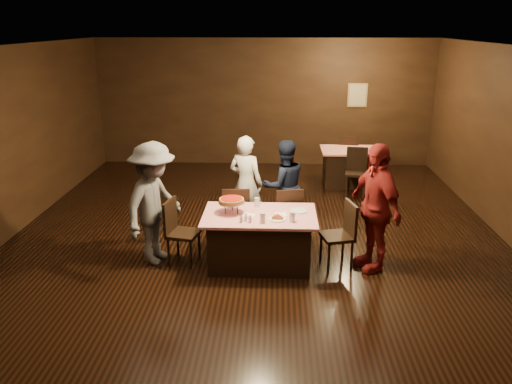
{
  "coord_description": "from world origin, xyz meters",
  "views": [
    {
      "loc": [
        0.32,
        -6.99,
        3.34
      ],
      "look_at": [
        0.02,
        -0.15,
        1.0
      ],
      "focal_mm": 35.0,
      "sensor_mm": 36.0,
      "label": 1
    }
  ],
  "objects_px": {
    "chair_end_right": "(337,235)",
    "glass_front_right": "(292,217)",
    "glass_front_left": "(263,218)",
    "chair_back_far": "(348,156)",
    "chair_far_left": "(236,214)",
    "plate_empty": "(298,211)",
    "pizza_stand": "(232,201)",
    "main_table": "(260,239)",
    "chair_end_left": "(183,232)",
    "glass_back": "(257,202)",
    "chair_back_near": "(356,172)",
    "diner_red_shirt": "(375,207)",
    "chair_far_right": "(287,215)",
    "back_table": "(351,167)",
    "diner_white_jacket": "(246,183)",
    "diner_navy_hoodie": "(284,186)",
    "diner_grey_knit": "(154,203)"
  },
  "relations": [
    {
      "from": "main_table",
      "to": "chair_back_far",
      "type": "distance_m",
      "value": 4.81
    },
    {
      "from": "chair_end_left",
      "to": "glass_front_left",
      "type": "height_order",
      "value": "chair_end_left"
    },
    {
      "from": "chair_end_right",
      "to": "chair_back_far",
      "type": "distance_m",
      "value": 4.51
    },
    {
      "from": "chair_far_left",
      "to": "chair_end_right",
      "type": "relative_size",
      "value": 1.0
    },
    {
      "from": "chair_far_left",
      "to": "chair_back_far",
      "type": "bearing_deg",
      "value": -126.67
    },
    {
      "from": "glass_front_left",
      "to": "chair_back_far",
      "type": "bearing_deg",
      "value": 69.45
    },
    {
      "from": "chair_end_left",
      "to": "glass_front_right",
      "type": "xyz_separation_m",
      "value": [
        1.55,
        -0.25,
        0.37
      ]
    },
    {
      "from": "diner_white_jacket",
      "to": "pizza_stand",
      "type": "distance_m",
      "value": 1.26
    },
    {
      "from": "pizza_stand",
      "to": "main_table",
      "type": "bearing_deg",
      "value": -7.13
    },
    {
      "from": "plate_empty",
      "to": "chair_far_right",
      "type": "bearing_deg",
      "value": 104.04
    },
    {
      "from": "main_table",
      "to": "chair_far_left",
      "type": "height_order",
      "value": "chair_far_left"
    },
    {
      "from": "chair_back_near",
      "to": "diner_navy_hoodie",
      "type": "relative_size",
      "value": 0.61
    },
    {
      "from": "chair_far_right",
      "to": "chair_end_left",
      "type": "relative_size",
      "value": 1.0
    },
    {
      "from": "chair_far_right",
      "to": "glass_back",
      "type": "bearing_deg",
      "value": 33.65
    },
    {
      "from": "back_table",
      "to": "diner_red_shirt",
      "type": "relative_size",
      "value": 0.71
    },
    {
      "from": "chair_end_right",
      "to": "diner_grey_knit",
      "type": "relative_size",
      "value": 0.53
    },
    {
      "from": "chair_far_right",
      "to": "glass_front_left",
      "type": "distance_m",
      "value": 1.17
    },
    {
      "from": "chair_far_right",
      "to": "glass_front_right",
      "type": "height_order",
      "value": "chair_far_right"
    },
    {
      "from": "plate_empty",
      "to": "chair_back_near",
      "type": "bearing_deg",
      "value": 66.88
    },
    {
      "from": "main_table",
      "to": "glass_front_left",
      "type": "distance_m",
      "value": 0.55
    },
    {
      "from": "diner_white_jacket",
      "to": "plate_empty",
      "type": "xyz_separation_m",
      "value": [
        0.82,
        -1.14,
        -0.03
      ]
    },
    {
      "from": "chair_end_right",
      "to": "glass_front_right",
      "type": "distance_m",
      "value": 0.79
    },
    {
      "from": "back_table",
      "to": "chair_back_near",
      "type": "distance_m",
      "value": 0.71
    },
    {
      "from": "chair_back_near",
      "to": "diner_white_jacket",
      "type": "bearing_deg",
      "value": -130.16
    },
    {
      "from": "chair_end_right",
      "to": "diner_navy_hoodie",
      "type": "relative_size",
      "value": 0.61
    },
    {
      "from": "main_table",
      "to": "chair_end_left",
      "type": "bearing_deg",
      "value": 180.0
    },
    {
      "from": "diner_navy_hoodie",
      "to": "glass_back",
      "type": "bearing_deg",
      "value": 49.33
    },
    {
      "from": "glass_front_right",
      "to": "glass_back",
      "type": "relative_size",
      "value": 1.0
    },
    {
      "from": "chair_far_right",
      "to": "diner_white_jacket",
      "type": "height_order",
      "value": "diner_white_jacket"
    },
    {
      "from": "pizza_stand",
      "to": "glass_back",
      "type": "relative_size",
      "value": 2.71
    },
    {
      "from": "pizza_stand",
      "to": "glass_back",
      "type": "bearing_deg",
      "value": 35.54
    },
    {
      "from": "back_table",
      "to": "pizza_stand",
      "type": "height_order",
      "value": "pizza_stand"
    },
    {
      "from": "back_table",
      "to": "chair_end_right",
      "type": "distance_m",
      "value": 3.92
    },
    {
      "from": "chair_far_right",
      "to": "chair_back_near",
      "type": "bearing_deg",
      "value": -132.15
    },
    {
      "from": "back_table",
      "to": "diner_white_jacket",
      "type": "relative_size",
      "value": 0.8
    },
    {
      "from": "glass_front_right",
      "to": "main_table",
      "type": "bearing_deg",
      "value": 150.95
    },
    {
      "from": "chair_far_right",
      "to": "pizza_stand",
      "type": "relative_size",
      "value": 2.5
    },
    {
      "from": "glass_front_left",
      "to": "glass_front_right",
      "type": "relative_size",
      "value": 1.0
    },
    {
      "from": "plate_empty",
      "to": "chair_far_left",
      "type": "bearing_deg",
      "value": 147.72
    },
    {
      "from": "chair_back_far",
      "to": "glass_back",
      "type": "xyz_separation_m",
      "value": [
        -1.88,
        -4.15,
        0.37
      ]
    },
    {
      "from": "chair_back_far",
      "to": "diner_grey_knit",
      "type": "height_order",
      "value": "diner_grey_knit"
    },
    {
      "from": "chair_back_near",
      "to": "diner_red_shirt",
      "type": "bearing_deg",
      "value": -85.9
    },
    {
      "from": "back_table",
      "to": "diner_white_jacket",
      "type": "height_order",
      "value": "diner_white_jacket"
    },
    {
      "from": "chair_far_left",
      "to": "chair_end_left",
      "type": "height_order",
      "value": "same"
    },
    {
      "from": "plate_empty",
      "to": "pizza_stand",
      "type": "bearing_deg",
      "value": -173.99
    },
    {
      "from": "chair_end_right",
      "to": "diner_white_jacket",
      "type": "relative_size",
      "value": 0.59
    },
    {
      "from": "main_table",
      "to": "diner_red_shirt",
      "type": "bearing_deg",
      "value": -1.1
    },
    {
      "from": "back_table",
      "to": "chair_far_left",
      "type": "distance_m",
      "value": 3.82
    },
    {
      "from": "chair_end_left",
      "to": "glass_back",
      "type": "relative_size",
      "value": 6.79
    },
    {
      "from": "chair_back_far",
      "to": "diner_grey_knit",
      "type": "bearing_deg",
      "value": 60.41
    }
  ]
}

